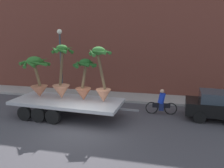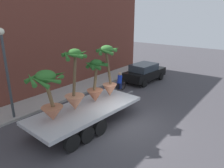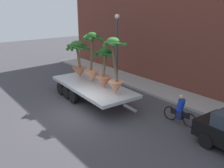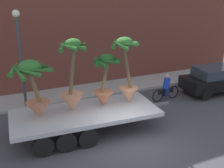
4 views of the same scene
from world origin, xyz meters
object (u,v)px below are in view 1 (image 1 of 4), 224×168
(flatbed_trailer, at_px, (64,103))
(cyclist, at_px, (161,103))
(potted_palm_rear, at_px, (102,77))
(potted_palm_middle, at_px, (37,76))
(potted_palm_front, at_px, (62,78))
(potted_palm_extra, at_px, (84,81))
(street_lamp, at_px, (61,54))

(flatbed_trailer, distance_m, cyclist, 5.71)
(potted_palm_rear, bearing_deg, potted_palm_middle, 177.49)
(cyclist, bearing_deg, potted_palm_front, -166.93)
(potted_palm_extra, xyz_separation_m, cyclist, (4.26, 1.42, -1.42))
(potted_palm_middle, relative_size, potted_palm_extra, 1.02)
(potted_palm_rear, height_order, potted_palm_extra, potted_palm_rear)
(street_lamp, bearing_deg, flatbed_trailer, -63.61)
(potted_palm_middle, distance_m, potted_palm_front, 1.55)
(potted_palm_extra, bearing_deg, potted_palm_rear, -4.75)
(potted_palm_rear, bearing_deg, potted_palm_front, 175.43)
(flatbed_trailer, bearing_deg, potted_palm_extra, 8.56)
(potted_palm_middle, xyz_separation_m, street_lamp, (-0.07, 3.36, 0.98))
(potted_palm_front, bearing_deg, flatbed_trailer, -56.99)
(flatbed_trailer, height_order, potted_palm_front, potted_palm_front)
(flatbed_trailer, distance_m, street_lamp, 4.74)
(potted_palm_middle, height_order, potted_palm_extra, potted_palm_middle)
(potted_palm_front, xyz_separation_m, street_lamp, (-1.61, 3.34, 1.08))
(potted_palm_rear, distance_m, street_lamp, 5.44)
(potted_palm_middle, relative_size, cyclist, 1.31)
(flatbed_trailer, height_order, potted_palm_extra, potted_palm_extra)
(potted_palm_front, distance_m, cyclist, 6.00)
(flatbed_trailer, bearing_deg, potted_palm_rear, 2.48)
(cyclist, bearing_deg, potted_palm_extra, -161.50)
(potted_palm_rear, bearing_deg, cyclist, 25.11)
(potted_palm_rear, bearing_deg, potted_palm_extra, 175.25)
(street_lamp, bearing_deg, potted_palm_rear, -41.07)
(cyclist, xyz_separation_m, street_lamp, (-7.28, 2.02, 2.56))
(potted_palm_front, bearing_deg, potted_palm_rear, -4.57)
(flatbed_trailer, distance_m, potted_palm_middle, 2.29)
(potted_palm_rear, xyz_separation_m, cyclist, (3.22, 1.51, -1.73))
(potted_palm_rear, distance_m, cyclist, 3.96)
(potted_palm_middle, height_order, potted_palm_front, potted_palm_front)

